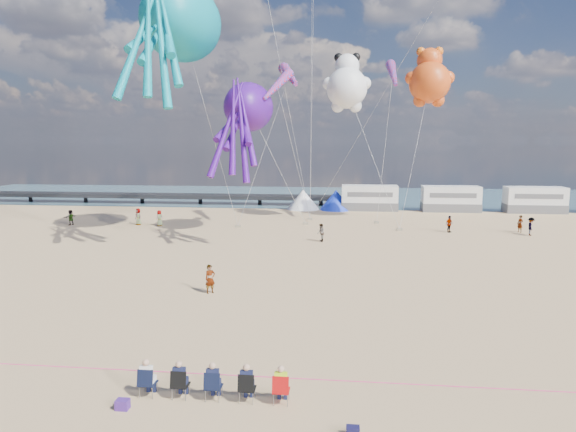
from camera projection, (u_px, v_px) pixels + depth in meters
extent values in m
plane|color=tan|center=(276.00, 327.00, 23.09)|extent=(120.00, 120.00, 0.00)
plane|color=#3C6372|center=(324.00, 196.00, 77.18)|extent=(120.00, 120.00, 0.00)
cube|color=black|center=(114.00, 195.00, 69.23)|extent=(60.00, 3.00, 0.50)
cube|color=silver|center=(369.00, 198.00, 61.57)|extent=(6.60, 2.50, 3.00)
cube|color=silver|center=(451.00, 199.00, 60.55)|extent=(6.60, 2.50, 3.00)
cube|color=silver|center=(535.00, 200.00, 59.53)|extent=(6.60, 2.50, 3.00)
cone|color=white|center=(303.00, 199.00, 62.47)|extent=(4.00, 4.00, 2.40)
cone|color=#1933CC|center=(336.00, 200.00, 62.04)|extent=(4.00, 4.00, 2.40)
cube|color=#45217F|center=(123.00, 404.00, 15.97)|extent=(0.40, 0.30, 0.32)
cube|color=#14123A|center=(353.00, 432.00, 14.49)|extent=(0.38, 0.28, 0.30)
cylinder|color=#F2338C|center=(258.00, 376.00, 18.17)|extent=(34.00, 0.03, 0.03)
imported|color=tan|center=(210.00, 279.00, 28.07)|extent=(0.69, 0.66, 1.60)
imported|color=#7F6659|center=(159.00, 218.00, 50.30)|extent=(0.63, 0.67, 1.55)
imported|color=#7F6659|center=(321.00, 233.00, 42.44)|extent=(0.57, 0.79, 1.50)
imported|color=#7F6659|center=(531.00, 226.00, 45.20)|extent=(0.80, 0.92, 1.61)
imported|color=#7F6659|center=(449.00, 224.00, 46.74)|extent=(1.12, 1.09, 1.54)
imported|color=#7F6659|center=(71.00, 217.00, 50.88)|extent=(0.67, 0.96, 1.52)
imported|color=#7F6659|center=(520.00, 224.00, 46.74)|extent=(1.15, 1.49, 1.58)
imported|color=#7F6659|center=(138.00, 217.00, 50.92)|extent=(0.72, 0.67, 1.65)
cube|color=gray|center=(238.00, 226.00, 49.47)|extent=(0.50, 0.35, 0.22)
cube|color=gray|center=(306.00, 224.00, 51.09)|extent=(0.50, 0.35, 0.22)
cube|color=gray|center=(400.00, 229.00, 47.72)|extent=(0.50, 0.35, 0.22)
cube|color=gray|center=(377.00, 222.00, 51.83)|extent=(0.50, 0.35, 0.22)
cube|color=gray|center=(310.00, 219.00, 53.94)|extent=(0.50, 0.35, 0.22)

